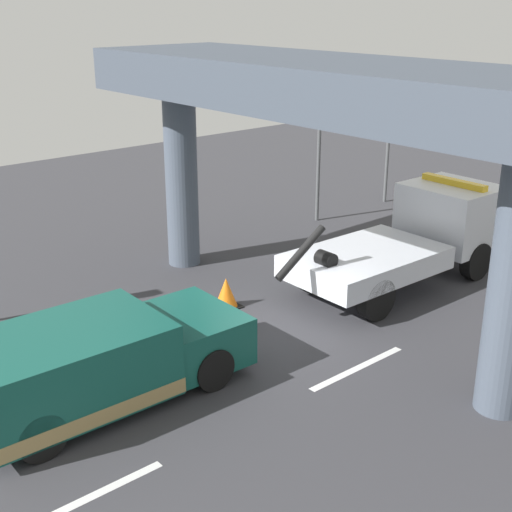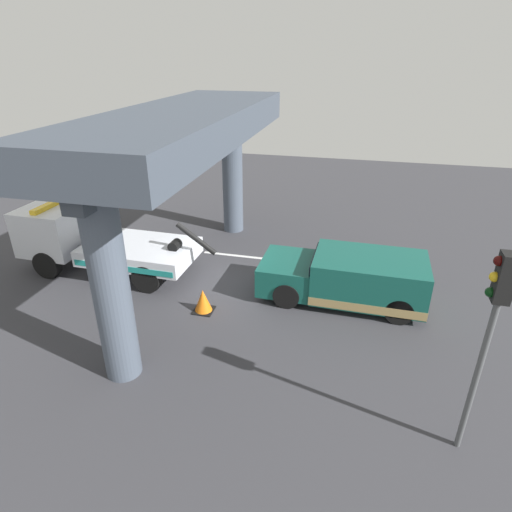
{
  "view_description": "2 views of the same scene",
  "coord_description": "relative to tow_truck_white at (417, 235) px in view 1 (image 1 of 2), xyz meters",
  "views": [
    {
      "loc": [
        -9.62,
        -10.35,
        6.96
      ],
      "look_at": [
        -0.07,
        0.75,
        1.57
      ],
      "focal_mm": 49.22,
      "sensor_mm": 36.0,
      "label": 1
    },
    {
      "loc": [
        -4.45,
        12.39,
        7.43
      ],
      "look_at": [
        -1.54,
        0.55,
        1.49
      ],
      "focal_mm": 30.1,
      "sensor_mm": 36.0,
      "label": 2
    }
  ],
  "objects": [
    {
      "name": "traffic_cone_orange",
      "position": [
        -4.91,
        1.78,
        -0.85
      ],
      "size": [
        0.62,
        0.62,
        0.74
      ],
      "color": "orange",
      "rests_on": "ground"
    },
    {
      "name": "lane_stripe_mid",
      "position": [
        -4.76,
        -2.26,
        -1.2
      ],
      "size": [
        2.6,
        0.16,
        0.01
      ],
      "primitive_type": "cube",
      "color": "silver",
      "rests_on": "ground"
    },
    {
      "name": "traffic_light_far",
      "position": [
        1.75,
        5.31,
        2.14
      ],
      "size": [
        0.39,
        0.32,
        4.61
      ],
      "color": "#515456",
      "rests_on": "ground"
    },
    {
      "name": "traffic_light_mid",
      "position": [
        5.25,
        5.31,
        2.0
      ],
      "size": [
        0.39,
        0.32,
        4.4
      ],
      "color": "#515456",
      "rests_on": "ground"
    },
    {
      "name": "ground_plane",
      "position": [
        -4.76,
        0.02,
        -1.25
      ],
      "size": [
        60.0,
        40.0,
        0.1
      ],
      "primitive_type": "cube",
      "color": "#38383D"
    },
    {
      "name": "overpass_structure",
      "position": [
        -3.92,
        0.02,
        3.68
      ],
      "size": [
        3.6,
        11.78,
        5.81
      ],
      "color": "#4C5666",
      "rests_on": "ground"
    },
    {
      "name": "towed_van_green",
      "position": [
        -9.27,
        0.02,
        -0.42
      ],
      "size": [
        5.24,
        2.31,
        1.58
      ],
      "color": "#145147",
      "rests_on": "ground"
    },
    {
      "name": "tow_truck_white",
      "position": [
        0.0,
        0.0,
        0.0
      ],
      "size": [
        7.28,
        2.54,
        2.46
      ],
      "color": "silver",
      "rests_on": "ground"
    },
    {
      "name": "lane_stripe_west",
      "position": [
        -10.76,
        -2.26,
        -1.2
      ],
      "size": [
        2.6,
        0.16,
        0.01
      ],
      "primitive_type": "cube",
      "color": "silver",
      "rests_on": "ground"
    }
  ]
}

